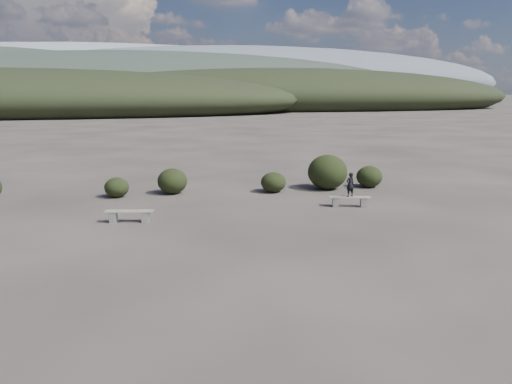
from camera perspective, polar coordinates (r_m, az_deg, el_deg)
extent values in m
plane|color=#312A26|center=(13.57, 1.00, -7.53)|extent=(1200.00, 1200.00, 0.00)
cube|color=slate|center=(17.78, -15.99, -2.78)|extent=(0.29, 0.36, 0.37)
cube|color=slate|center=(17.54, -12.51, -2.80)|extent=(0.29, 0.36, 0.37)
cube|color=gray|center=(17.60, -14.30, -2.14)|extent=(1.68, 0.66, 0.05)
cube|color=slate|center=(19.67, 9.08, -1.14)|extent=(0.31, 0.36, 0.36)
cube|color=slate|center=(19.80, 12.18, -1.17)|extent=(0.31, 0.36, 0.36)
cube|color=gray|center=(19.69, 10.65, -0.59)|extent=(1.64, 0.79, 0.04)
imported|color=black|center=(19.59, 10.71, 0.83)|extent=(0.38, 0.28, 0.94)
ellipsoid|color=black|center=(21.93, -15.64, 0.51)|extent=(1.03, 1.03, 0.84)
ellipsoid|color=black|center=(22.14, -9.54, 1.24)|extent=(1.30, 1.30, 1.11)
ellipsoid|color=black|center=(22.18, 2.00, 1.13)|extent=(1.12, 1.12, 0.90)
ellipsoid|color=black|center=(23.06, 8.18, 2.28)|extent=(1.81, 1.81, 1.58)
ellipsoid|color=black|center=(23.91, 12.82, 1.73)|extent=(1.20, 1.20, 1.00)
ellipsoid|color=black|center=(104.76, -25.64, 9.38)|extent=(110.00, 40.00, 12.00)
ellipsoid|color=black|center=(128.26, 4.14, 10.83)|extent=(120.00, 44.00, 14.00)
ellipsoid|color=#2D372D|center=(172.47, -12.45, 11.48)|extent=(190.00, 64.00, 24.00)
ellipsoid|color=slate|center=(320.94, -0.07, 12.40)|extent=(340.00, 110.00, 44.00)
ellipsoid|color=gray|center=(413.39, -17.36, 12.05)|extent=(460.00, 140.00, 56.00)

